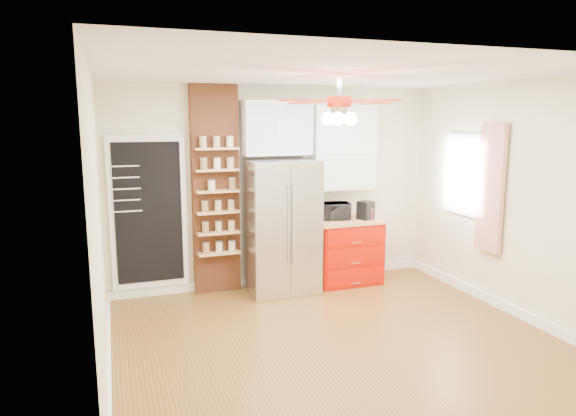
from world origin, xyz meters
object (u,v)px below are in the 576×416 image
object	(u,v)px
fridge	(281,227)
canister_left	(369,214)
coffee_maker	(366,210)
ceiling_fan	(339,103)
pantry_jar_oats	(211,186)
red_cabinet	(346,251)
toaster_oven	(334,211)

from	to	relation	value
fridge	canister_left	bearing A→B (deg)	-3.14
coffee_maker	ceiling_fan	bearing A→B (deg)	-147.83
coffee_maker	fridge	bearing A→B (deg)	156.63
pantry_jar_oats	coffee_maker	bearing A→B (deg)	-4.40
coffee_maker	pantry_jar_oats	distance (m)	2.14
fridge	coffee_maker	distance (m)	1.22
red_cabinet	ceiling_fan	bearing A→B (deg)	-118.71
ceiling_fan	toaster_oven	distance (m)	2.37
canister_left	ceiling_fan	bearing A→B (deg)	-127.75
coffee_maker	pantry_jar_oats	bearing A→B (deg)	153.93
ceiling_fan	toaster_oven	size ratio (longest dim) A/B	3.38
ceiling_fan	pantry_jar_oats	xyz separation A→B (m)	(-0.93, 1.76, -0.99)
coffee_maker	canister_left	distance (m)	0.08
fridge	ceiling_fan	world-z (taller)	ceiling_fan
ceiling_fan	pantry_jar_oats	bearing A→B (deg)	117.97
fridge	canister_left	xyz separation A→B (m)	(1.26, -0.07, 0.10)
canister_left	coffee_maker	bearing A→B (deg)	142.96
red_cabinet	canister_left	world-z (taller)	canister_left
fridge	ceiling_fan	xyz separation A→B (m)	(0.05, -1.63, 1.55)
fridge	canister_left	distance (m)	1.26
toaster_oven	pantry_jar_oats	distance (m)	1.74
fridge	toaster_oven	xyz separation A→B (m)	(0.81, 0.12, 0.14)
fridge	red_cabinet	world-z (taller)	fridge
ceiling_fan	coffee_maker	xyz separation A→B (m)	(1.16, 1.59, -1.40)
fridge	coffee_maker	size ratio (longest dim) A/B	7.00
fridge	toaster_oven	bearing A→B (deg)	8.24
toaster_oven	fridge	bearing A→B (deg)	-160.16
canister_left	pantry_jar_oats	bearing A→B (deg)	174.81
canister_left	pantry_jar_oats	xyz separation A→B (m)	(-2.14, 0.19, 0.47)
toaster_oven	coffee_maker	size ratio (longest dim) A/B	1.66
ceiling_fan	fridge	bearing A→B (deg)	91.76
ceiling_fan	canister_left	distance (m)	2.45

